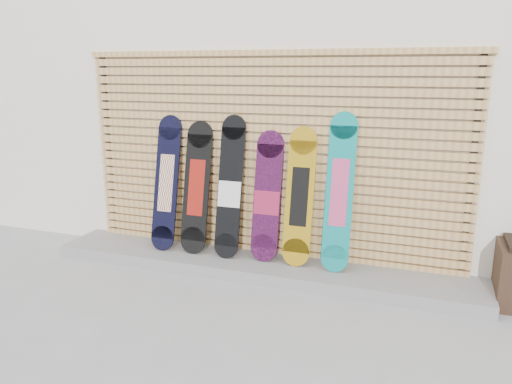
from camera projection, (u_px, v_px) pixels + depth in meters
ground at (250, 300)px, 4.67m from camera, size 80.00×80.00×0.00m
building at (364, 90)px, 7.28m from camera, size 12.00×5.00×3.60m
concrete_step at (259, 266)px, 5.33m from camera, size 4.60×0.70×0.12m
slat_wall at (268, 155)px, 5.32m from camera, size 4.26×0.08×2.29m
snowboard_0 at (166, 183)px, 5.58m from camera, size 0.28×0.36×1.49m
snowboard_1 at (197, 188)px, 5.47m from camera, size 0.30×0.34×1.44m
snowboard_2 at (230, 188)px, 5.33m from camera, size 0.27×0.34×1.51m
snowboard_3 at (267, 197)px, 5.24m from camera, size 0.29×0.29×1.37m
snowboard_4 at (300, 197)px, 5.11m from camera, size 0.29×0.30×1.42m
snowboard_5 at (339, 192)px, 4.95m from camera, size 0.28×0.32×1.58m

